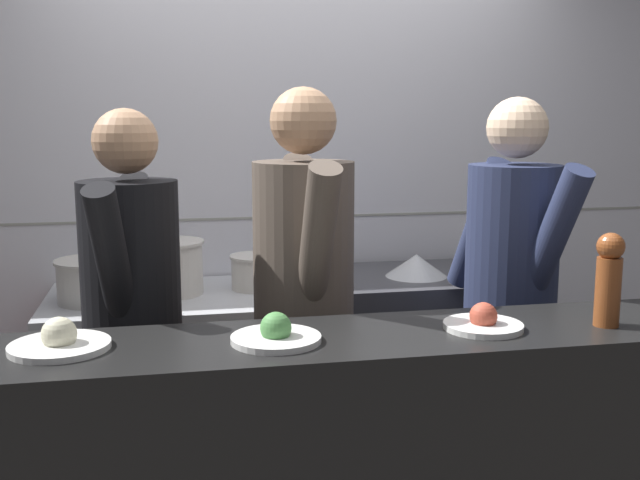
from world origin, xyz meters
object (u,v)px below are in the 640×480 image
at_px(chef_sous, 304,308).
at_px(braising_pot, 256,271).
at_px(mixing_bowl_steel, 416,265).
at_px(plated_dish_main, 59,341).
at_px(stock_pot, 94,279).
at_px(oven_range, 182,389).
at_px(chef_head_cook, 133,323).
at_px(chef_line, 510,298).
at_px(plated_dish_appetiser, 276,335).
at_px(pepper_mill, 609,277).
at_px(plated_dish_dessert, 483,322).
at_px(sauce_pot, 170,266).

bearing_deg(chef_sous, braising_pot, 94.30).
relative_size(mixing_bowl_steel, plated_dish_main, 1.04).
bearing_deg(braising_pot, stock_pot, -171.70).
xyz_separation_m(oven_range, stock_pot, (-0.35, -0.05, 0.53)).
bearing_deg(plated_dish_main, chef_head_cook, 73.32).
bearing_deg(chef_line, plated_dish_appetiser, -163.68).
relative_size(mixing_bowl_steel, pepper_mill, 0.99).
relative_size(braising_pot, plated_dish_dessert, 1.01).
xyz_separation_m(stock_pot, pepper_mill, (1.60, -1.23, 0.20)).
distance_m(plated_dish_main, plated_dish_appetiser, 0.59).
xyz_separation_m(sauce_pot, plated_dish_appetiser, (0.29, -1.28, 0.05)).
xyz_separation_m(braising_pot, chef_line, (0.89, -0.71, 0.00)).
height_order(plated_dish_dessert, chef_head_cook, chef_head_cook).
relative_size(braising_pot, plated_dish_appetiser, 0.93).
relative_size(plated_dish_appetiser, chef_head_cook, 0.15).
bearing_deg(stock_pot, braising_pot, 8.30).
relative_size(plated_dish_dessert, chef_sous, 0.14).
distance_m(stock_pot, plated_dish_main, 1.15).
distance_m(braising_pot, mixing_bowl_steel, 0.73).
relative_size(oven_range, mixing_bowl_steel, 4.02).
height_order(plated_dish_dessert, pepper_mill, pepper_mill).
xyz_separation_m(oven_range, chef_sous, (0.43, -0.71, 0.53)).
height_order(sauce_pot, plated_dish_dessert, sauce_pot).
distance_m(braising_pot, chef_sous, 0.77).
bearing_deg(plated_dish_dessert, braising_pot, 112.16).
xyz_separation_m(plated_dish_dessert, chef_sous, (-0.45, 0.53, -0.07)).
height_order(pepper_mill, chef_sous, chef_sous).
distance_m(pepper_mill, chef_line, 0.66).
xyz_separation_m(plated_dish_appetiser, pepper_mill, (1.00, -0.04, 0.13)).
bearing_deg(mixing_bowl_steel, pepper_mill, -81.83).
relative_size(sauce_pot, mixing_bowl_steel, 1.08).
bearing_deg(oven_range, chef_head_cook, -104.69).
bearing_deg(braising_pot, plated_dish_appetiser, -94.23).
bearing_deg(plated_dish_dessert, oven_range, 125.15).
bearing_deg(plated_dish_main, braising_pot, 61.36).
distance_m(stock_pot, plated_dish_appetiser, 1.34).
distance_m(sauce_pot, plated_dish_appetiser, 1.31).
bearing_deg(braising_pot, pepper_mill, -55.88).
xyz_separation_m(plated_dish_main, plated_dish_appetiser, (0.59, -0.05, -0.00)).
xyz_separation_m(plated_dish_appetiser, chef_sous, (0.18, 0.53, -0.07)).
xyz_separation_m(mixing_bowl_steel, chef_sous, (-0.65, -0.67, 0.00)).
bearing_deg(chef_line, stock_pot, 144.74).
height_order(mixing_bowl_steel, plated_dish_main, plated_dish_main).
bearing_deg(braising_pot, chef_line, -38.56).
xyz_separation_m(plated_dish_main, chef_line, (1.58, 0.54, -0.09)).
relative_size(stock_pot, plated_dish_appetiser, 1.25).
height_order(mixing_bowl_steel, pepper_mill, pepper_mill).
height_order(mixing_bowl_steel, chef_sous, chef_sous).
distance_m(stock_pot, braising_pot, 0.71).
distance_m(plated_dish_main, chef_line, 1.67).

